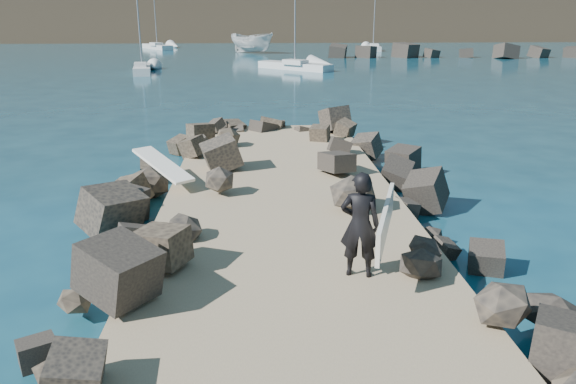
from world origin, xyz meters
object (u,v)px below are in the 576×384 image
surfboard_resting (163,169)px  surfer_with_board (364,224)px  sailboat_f (431,39)px  boat_imported (252,43)px

surfboard_resting → surfer_with_board: size_ratio=1.02×
surfer_with_board → sailboat_f: 103.11m
surfboard_resting → sailboat_f: size_ratio=0.36×
surfboard_resting → sailboat_f: 99.01m
surfer_with_board → surfboard_resting: bearing=126.9°
sailboat_f → surfer_with_board: bearing=-107.7°
boat_imported → surfer_with_board: size_ratio=3.05×
surfboard_resting → sailboat_f: sailboat_f is taller
surfboard_resting → surfer_with_board: 7.40m
surfboard_resting → boat_imported: 61.77m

